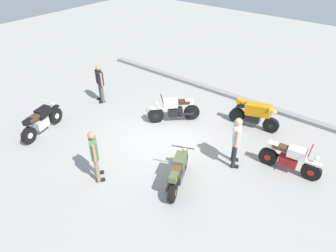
% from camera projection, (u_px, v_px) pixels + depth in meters
% --- Properties ---
extents(ground_plane, '(40.00, 40.00, 0.00)m').
position_uv_depth(ground_plane, '(163.00, 141.00, 11.21)').
color(ground_plane, '#9E9E99').
extents(curb_edge, '(14.00, 0.30, 0.15)m').
position_uv_depth(curb_edge, '(225.00, 94.00, 14.17)').
color(curb_edge, gray).
rests_on(curb_edge, ground).
extents(motorcycle_cream_vintage, '(1.96, 0.70, 1.07)m').
position_uv_depth(motorcycle_cream_vintage, '(290.00, 159.00, 9.61)').
color(motorcycle_cream_vintage, black).
rests_on(motorcycle_cream_vintage, ground).
extents(motorcycle_olive_vintage, '(0.96, 1.86, 1.07)m').
position_uv_depth(motorcycle_olive_vintage, '(178.00, 172.00, 9.12)').
color(motorcycle_olive_vintage, black).
rests_on(motorcycle_olive_vintage, ground).
extents(motorcycle_black_cruiser, '(0.82, 2.04, 1.09)m').
position_uv_depth(motorcycle_black_cruiser, '(41.00, 121.00, 11.41)').
color(motorcycle_black_cruiser, black).
rests_on(motorcycle_black_cruiser, ground).
extents(motorcycle_silver_cruiser, '(1.51, 1.61, 1.09)m').
position_uv_depth(motorcycle_silver_cruiser, '(174.00, 110.00, 12.10)').
color(motorcycle_silver_cruiser, black).
rests_on(motorcycle_silver_cruiser, ground).
extents(motorcycle_orange_sportbike, '(1.96, 0.70, 1.14)m').
position_uv_depth(motorcycle_orange_sportbike, '(255.00, 114.00, 11.69)').
color(motorcycle_orange_sportbike, black).
rests_on(motorcycle_orange_sportbike, ground).
extents(person_in_white_shirt, '(0.49, 0.64, 1.78)m').
position_uv_depth(person_in_white_shirt, '(236.00, 139.00, 9.60)').
color(person_in_white_shirt, '#262628').
rests_on(person_in_white_shirt, ground).
extents(person_in_black_shirt, '(0.63, 0.46, 1.69)m').
position_uv_depth(person_in_black_shirt, '(100.00, 81.00, 13.25)').
color(person_in_black_shirt, '#59595B').
rests_on(person_in_black_shirt, ground).
extents(person_in_green_shirt, '(0.59, 0.52, 1.75)m').
position_uv_depth(person_in_green_shirt, '(94.00, 152.00, 9.06)').
color(person_in_green_shirt, gray).
rests_on(person_in_green_shirt, ground).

